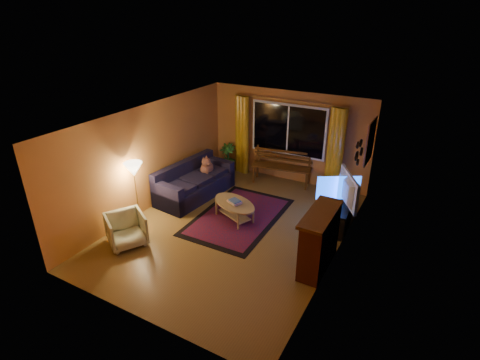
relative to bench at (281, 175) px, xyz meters
The scene contains 22 objects.
floor 2.66m from the bench, 89.74° to the right, with size 4.50×6.00×0.02m, color brown.
ceiling 3.49m from the bench, 89.74° to the right, with size 4.50×6.00×0.02m, color white.
wall_back 1.07m from the bench, 88.08° to the left, with size 4.50×0.02×2.50m, color #C17836.
wall_left 3.62m from the bench, 130.33° to the right, with size 0.02×6.00×2.50m, color #C17836.
wall_right 3.63m from the bench, 49.36° to the right, with size 0.02×6.00×2.50m, color #C17836.
window 1.24m from the bench, 87.66° to the left, with size 2.00×0.02×1.30m, color black.
curtain_rod 2.02m from the bench, 87.24° to the left, with size 0.03×0.03×3.20m, color #BF8C3F.
curtain_left 1.62m from the bench, behind, with size 0.36×0.36×2.24m, color gold.
curtain_right 1.64m from the bench, ahead, with size 0.36×0.36×2.24m, color gold.
bench is the anchor object (origin of this frame).
potted_plant 1.72m from the bench, behind, with size 0.47×0.47×0.85m, color #235B1E.
sofa 2.41m from the bench, 132.26° to the right, with size 0.93×2.17×0.88m, color black.
dog 2.08m from the bench, 140.50° to the right, with size 0.34×0.47×0.52m, color #925440, non-canonical shape.
armchair 4.52m from the bench, 110.71° to the right, with size 0.72×0.67×0.74m, color #BDC198.
floor_lamp 4.01m from the bench, 119.97° to the right, with size 0.24×0.24×1.44m, color #BF8C3F.
rug 2.19m from the bench, 93.20° to the right, with size 1.74×2.74×0.02m, color maroon.
coffee_table 2.31m from the bench, 93.83° to the right, with size 1.20×1.20×0.44m, color olive.
tv_console 2.44m from the bench, 34.42° to the right, with size 0.44×1.33×0.56m, color black.
television 2.53m from the bench, 34.42° to the right, with size 1.19×0.16×0.68m, color black.
fireplace 3.69m from the bench, 55.91° to the right, with size 0.40×1.20×1.10m, color maroon.
mirror_cluster 3.03m from the bench, 31.23° to the right, with size 0.06×0.60×0.56m, color black, non-canonical shape.
painting 2.65m from the bench, ahead, with size 0.04×0.76×0.96m, color #E95132.
Camera 1 is at (3.56, -6.11, 4.46)m, focal length 28.00 mm.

